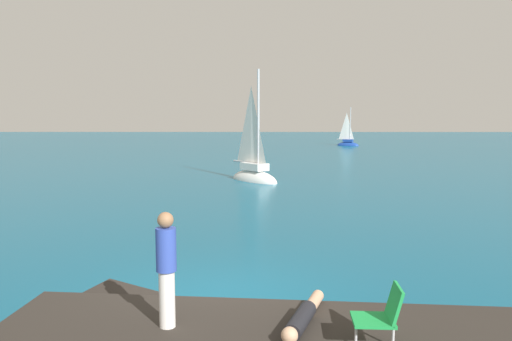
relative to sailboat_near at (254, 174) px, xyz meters
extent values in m
plane|color=#0F5675|center=(-0.53, -16.70, -0.34)|extent=(160.00, 160.00, 0.00)
cube|color=#29241F|center=(-2.32, -18.03, -0.34)|extent=(1.84, 2.04, 1.05)
ellipsoid|color=white|center=(0.01, -0.01, -0.34)|extent=(2.99, 3.24, 1.13)
cube|color=white|center=(0.01, -0.01, 0.41)|extent=(1.54, 1.61, 0.37)
cylinder|color=#B7B7BC|center=(0.21, -0.25, 2.80)|extent=(0.12, 0.12, 5.14)
cylinder|color=#B2B2B7|center=(-0.45, 0.53, 0.59)|extent=(1.41, 1.63, 0.10)
pyramid|color=white|center=(-0.16, 0.19, 2.59)|extent=(1.11, 1.29, 3.91)
ellipsoid|color=#193D99|center=(9.63, 27.42, -0.34)|extent=(2.44, 1.74, 0.80)
cube|color=#193D99|center=(9.63, 27.42, 0.19)|extent=(1.16, 0.95, 0.26)
cylinder|color=#B7B7BC|center=(9.83, 27.32, 1.87)|extent=(0.09, 0.09, 3.63)
cylinder|color=#B2B2B7|center=(9.17, 27.64, 0.31)|extent=(1.33, 0.70, 0.07)
pyramid|color=white|center=(9.46, 27.50, 1.73)|extent=(1.06, 0.55, 2.76)
cylinder|color=black|center=(0.81, -19.44, 0.39)|extent=(0.52, 0.93, 0.24)
cylinder|color=tan|center=(1.06, -18.73, 0.36)|extent=(0.40, 0.72, 0.18)
sphere|color=tan|center=(0.63, -19.96, 0.41)|extent=(0.22, 0.22, 0.22)
cylinder|color=white|center=(-1.03, -19.38, 0.67)|extent=(0.22, 0.22, 0.80)
cylinder|color=#334CB2|center=(-1.03, -19.38, 1.37)|extent=(0.28, 0.28, 0.60)
sphere|color=#9E704C|center=(-1.03, -19.38, 1.78)|extent=(0.22, 0.22, 0.22)
cube|color=green|center=(1.68, -19.96, 0.62)|extent=(0.54, 0.51, 0.04)
cube|color=green|center=(1.94, -19.98, 0.84)|extent=(0.18, 0.49, 0.45)
cylinder|color=silver|center=(1.48, -19.95, 0.44)|extent=(0.04, 0.04, 0.35)
cylinder|color=silver|center=(1.94, -19.98, 0.44)|extent=(0.04, 0.04, 0.35)
camera|label=1|loc=(0.24, -26.14, 3.24)|focal=35.68mm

